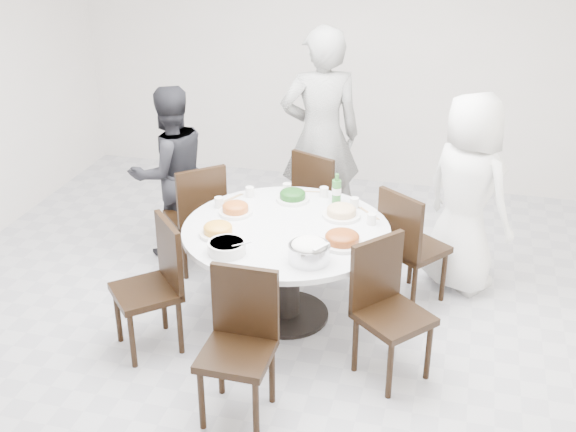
% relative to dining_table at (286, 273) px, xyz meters
% --- Properties ---
extents(floor, '(6.00, 6.00, 0.01)m').
position_rel_dining_table_xyz_m(floor, '(0.04, -0.20, -0.38)').
color(floor, silver).
rests_on(floor, ground).
extents(wall_back, '(6.00, 0.01, 2.80)m').
position_rel_dining_table_xyz_m(wall_back, '(0.04, 2.80, 1.02)').
color(wall_back, white).
rests_on(wall_back, ground).
extents(dining_table, '(1.50, 1.50, 0.75)m').
position_rel_dining_table_xyz_m(dining_table, '(0.00, 0.00, 0.00)').
color(dining_table, white).
rests_on(dining_table, floor).
extents(chair_ne, '(0.59, 0.59, 0.95)m').
position_rel_dining_table_xyz_m(chair_ne, '(0.89, 0.48, 0.10)').
color(chair_ne, black).
rests_on(chair_ne, floor).
extents(chair_n, '(0.55, 0.55, 0.95)m').
position_rel_dining_table_xyz_m(chair_n, '(0.05, 1.14, 0.10)').
color(chair_n, black).
rests_on(chair_n, floor).
extents(chair_nw, '(0.59, 0.59, 0.95)m').
position_rel_dining_table_xyz_m(chair_nw, '(-0.94, 0.58, 0.10)').
color(chair_nw, black).
rests_on(chair_nw, floor).
extents(chair_sw, '(0.59, 0.59, 0.95)m').
position_rel_dining_table_xyz_m(chair_sw, '(-0.84, -0.62, 0.10)').
color(chair_sw, black).
rests_on(chair_sw, floor).
extents(chair_s, '(0.42, 0.42, 0.95)m').
position_rel_dining_table_xyz_m(chair_s, '(-0.01, -1.14, 0.10)').
color(chair_s, black).
rests_on(chair_s, floor).
extents(chair_se, '(0.59, 0.59, 0.95)m').
position_rel_dining_table_xyz_m(chair_se, '(0.85, -0.51, 0.10)').
color(chair_se, black).
rests_on(chair_se, floor).
extents(diner_right, '(0.93, 0.89, 1.61)m').
position_rel_dining_table_xyz_m(diner_right, '(1.24, 0.81, 0.43)').
color(diner_right, white).
rests_on(diner_right, floor).
extents(diner_middle, '(0.83, 0.70, 1.94)m').
position_rel_dining_table_xyz_m(diner_middle, '(-0.04, 1.36, 0.59)').
color(diner_middle, black).
rests_on(diner_middle, floor).
extents(diner_left, '(0.91, 0.92, 1.50)m').
position_rel_dining_table_xyz_m(diner_left, '(-1.22, 0.78, 0.37)').
color(diner_left, black).
rests_on(diner_left, floor).
extents(dish_greens, '(0.26, 0.26, 0.07)m').
position_rel_dining_table_xyz_m(dish_greens, '(-0.07, 0.47, 0.41)').
color(dish_greens, white).
rests_on(dish_greens, dining_table).
extents(dish_pale, '(0.28, 0.28, 0.08)m').
position_rel_dining_table_xyz_m(dish_pale, '(0.35, 0.27, 0.41)').
color(dish_pale, white).
rests_on(dish_pale, dining_table).
extents(dish_orange, '(0.25, 0.25, 0.07)m').
position_rel_dining_table_xyz_m(dish_orange, '(-0.43, 0.13, 0.41)').
color(dish_orange, white).
rests_on(dish_orange, dining_table).
extents(dish_redbrown, '(0.30, 0.30, 0.08)m').
position_rel_dining_table_xyz_m(dish_redbrown, '(0.43, -0.15, 0.41)').
color(dish_redbrown, white).
rests_on(dish_redbrown, dining_table).
extents(dish_tofu, '(0.26, 0.26, 0.07)m').
position_rel_dining_table_xyz_m(dish_tofu, '(-0.44, -0.23, 0.41)').
color(dish_tofu, white).
rests_on(dish_tofu, dining_table).
extents(rice_bowl, '(0.28, 0.28, 0.12)m').
position_rel_dining_table_xyz_m(rice_bowl, '(0.27, -0.44, 0.43)').
color(rice_bowl, silver).
rests_on(rice_bowl, dining_table).
extents(soup_bowl, '(0.26, 0.26, 0.08)m').
position_rel_dining_table_xyz_m(soup_bowl, '(-0.29, -0.46, 0.41)').
color(soup_bowl, white).
rests_on(soup_bowl, dining_table).
extents(beverage_bottle, '(0.07, 0.07, 0.24)m').
position_rel_dining_table_xyz_m(beverage_bottle, '(0.27, 0.50, 0.50)').
color(beverage_bottle, '#2C6C2B').
rests_on(beverage_bottle, dining_table).
extents(tea_cups, '(0.07, 0.07, 0.08)m').
position_rel_dining_table_xyz_m(tea_cups, '(-0.03, 0.58, 0.42)').
color(tea_cups, white).
rests_on(tea_cups, dining_table).
extents(chopsticks, '(0.24, 0.04, 0.01)m').
position_rel_dining_table_xyz_m(chopsticks, '(0.03, 0.67, 0.38)').
color(chopsticks, tan).
rests_on(chopsticks, dining_table).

